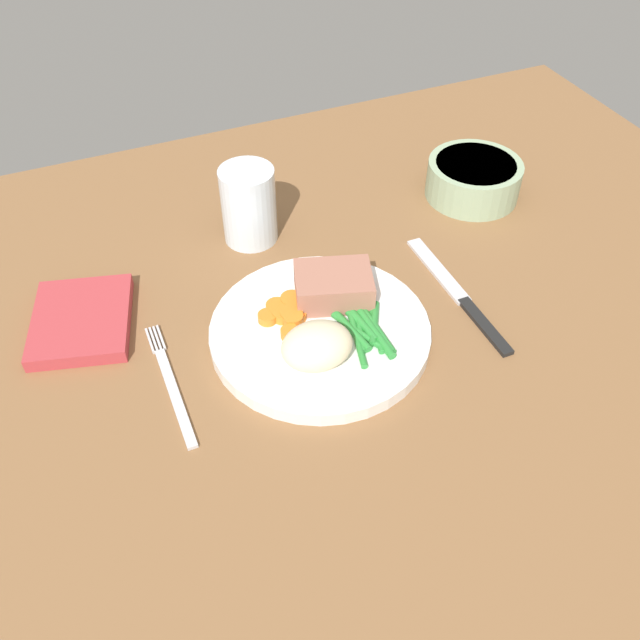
{
  "coord_description": "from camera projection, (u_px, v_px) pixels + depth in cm",
  "views": [
    {
      "loc": [
        -21.06,
        -46.56,
        54.01
      ],
      "look_at": [
        -1.64,
        -0.55,
        4.6
      ],
      "focal_mm": 38.38,
      "sensor_mm": 36.0,
      "label": 1
    }
  ],
  "objects": [
    {
      "name": "water_glass",
      "position": [
        249.0,
        210.0,
        0.82
      ],
      "size": [
        6.54,
        6.54,
        9.45
      ],
      "color": "silver",
      "rests_on": "dining_table"
    },
    {
      "name": "knife",
      "position": [
        459.0,
        296.0,
        0.76
      ],
      "size": [
        1.7,
        20.5,
        0.64
      ],
      "rotation": [
        0.0,
        0.0,
        -0.04
      ],
      "color": "black",
      "rests_on": "dining_table"
    },
    {
      "name": "meat_portion",
      "position": [
        334.0,
        286.0,
        0.73
      ],
      "size": [
        9.64,
        8.3,
        3.25
      ],
      "primitive_type": "cube",
      "rotation": [
        0.0,
        0.0,
        -0.31
      ],
      "color": "#A86B56",
      "rests_on": "dinner_plate"
    },
    {
      "name": "dining_table",
      "position": [
        332.0,
        336.0,
        0.74
      ],
      "size": [
        120.0,
        90.0,
        2.0
      ],
      "color": "brown",
      "rests_on": "ground"
    },
    {
      "name": "green_beans",
      "position": [
        366.0,
        329.0,
        0.7
      ],
      "size": [
        5.61,
        8.92,
        0.89
      ],
      "color": "#2D8C38",
      "rests_on": "dinner_plate"
    },
    {
      "name": "napkin",
      "position": [
        82.0,
        320.0,
        0.73
      ],
      "size": [
        12.85,
        14.35,
        1.55
      ],
      "primitive_type": "cube",
      "rotation": [
        0.0,
        0.0,
        -0.26
      ],
      "color": "#B2383D",
      "rests_on": "dining_table"
    },
    {
      "name": "carrot_slices",
      "position": [
        287.0,
        314.0,
        0.72
      ],
      "size": [
        5.44,
        6.5,
        1.27
      ],
      "color": "orange",
      "rests_on": "dinner_plate"
    },
    {
      "name": "fork",
      "position": [
        171.0,
        384.0,
        0.67
      ],
      "size": [
        1.44,
        16.6,
        0.4
      ],
      "rotation": [
        0.0,
        0.0,
        -0.08
      ],
      "color": "silver",
      "rests_on": "dining_table"
    },
    {
      "name": "dinner_plate",
      "position": [
        320.0,
        332.0,
        0.72
      ],
      "size": [
        23.08,
        23.08,
        1.6
      ],
      "primitive_type": "cylinder",
      "color": "white",
      "rests_on": "dining_table"
    },
    {
      "name": "mashed_potatoes",
      "position": [
        317.0,
        346.0,
        0.66
      ],
      "size": [
        7.16,
        5.8,
        4.14
      ],
      "primitive_type": "ellipsoid",
      "color": "beige",
      "rests_on": "dinner_plate"
    },
    {
      "name": "salad_bowl",
      "position": [
        474.0,
        177.0,
        0.89
      ],
      "size": [
        12.15,
        12.15,
        4.83
      ],
      "color": "#99B28C",
      "rests_on": "dining_table"
    }
  ]
}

